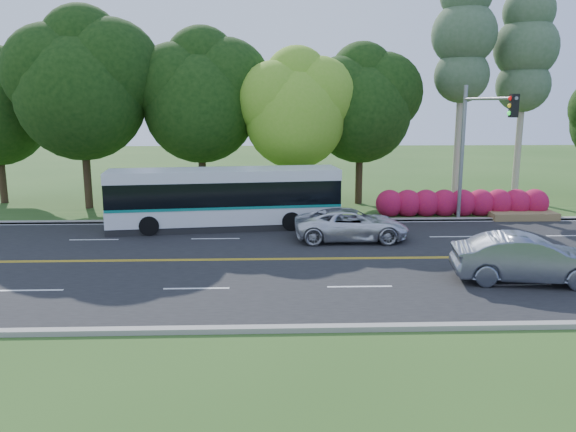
{
  "coord_description": "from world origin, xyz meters",
  "views": [
    {
      "loc": [
        -3.57,
        -21.52,
        6.13
      ],
      "look_at": [
        -2.73,
        2.0,
        1.36
      ],
      "focal_mm": 35.0,
      "sensor_mm": 36.0,
      "label": 1
    }
  ],
  "objects_px": {
    "traffic_signal": "(477,133)",
    "sedan": "(528,259)",
    "transit_bus": "(224,199)",
    "suv": "(351,225)"
  },
  "relations": [
    {
      "from": "sedan",
      "to": "suv",
      "type": "xyz_separation_m",
      "value": [
        -5.18,
        6.25,
        -0.11
      ]
    },
    {
      "from": "transit_bus",
      "to": "sedan",
      "type": "bearing_deg",
      "value": -45.61
    },
    {
      "from": "traffic_signal",
      "to": "sedan",
      "type": "xyz_separation_m",
      "value": [
        -1.15,
        -8.6,
        -3.83
      ]
    },
    {
      "from": "sedan",
      "to": "suv",
      "type": "height_order",
      "value": "sedan"
    },
    {
      "from": "transit_bus",
      "to": "suv",
      "type": "relative_size",
      "value": 2.23
    },
    {
      "from": "suv",
      "to": "transit_bus",
      "type": "bearing_deg",
      "value": 65.92
    },
    {
      "from": "traffic_signal",
      "to": "suv",
      "type": "height_order",
      "value": "traffic_signal"
    },
    {
      "from": "transit_bus",
      "to": "sedan",
      "type": "distance_m",
      "value": 14.25
    },
    {
      "from": "transit_bus",
      "to": "sedan",
      "type": "height_order",
      "value": "transit_bus"
    },
    {
      "from": "sedan",
      "to": "traffic_signal",
      "type": "bearing_deg",
      "value": 1.37
    }
  ]
}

